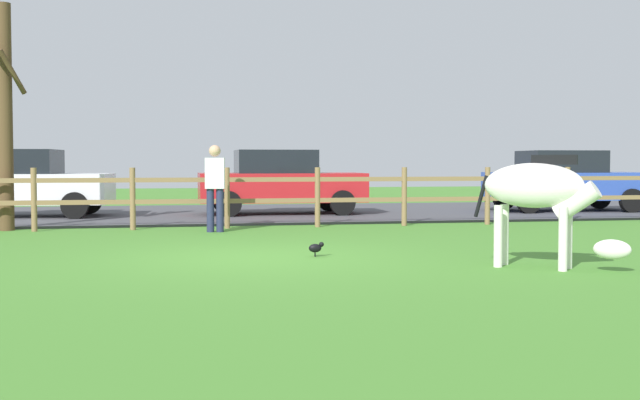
{
  "coord_description": "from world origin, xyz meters",
  "views": [
    {
      "loc": [
        -1.27,
        -11.15,
        1.33
      ],
      "look_at": [
        1.07,
        0.95,
        0.74
      ],
      "focal_mm": 45.62,
      "sensor_mm": 36.0,
      "label": 1
    }
  ],
  "objects": [
    {
      "name": "parked_car_red",
      "position": [
        1.53,
        8.52,
        0.84
      ],
      "size": [
        4.01,
        1.9,
        1.56
      ],
      "color": "red",
      "rests_on": "parking_asphalt"
    },
    {
      "name": "parked_car_white",
      "position": [
        -4.52,
        8.63,
        0.84
      ],
      "size": [
        4.14,
        2.19,
        1.56
      ],
      "color": "white",
      "rests_on": "parking_asphalt"
    },
    {
      "name": "bare_tree",
      "position": [
        -4.25,
        5.3,
        2.28
      ],
      "size": [
        1.07,
        0.83,
        4.35
      ],
      "color": "#513A23",
      "rests_on": "ground_plane"
    },
    {
      "name": "ground_plane",
      "position": [
        0.0,
        0.0,
        0.0
      ],
      "size": [
        60.0,
        60.0,
        0.0
      ],
      "primitive_type": "plane",
      "color": "#47842D"
    },
    {
      "name": "visitor_near_fence",
      "position": [
        -0.31,
        4.22,
        0.91
      ],
      "size": [
        0.39,
        0.27,
        1.64
      ],
      "color": "#232847",
      "rests_on": "ground_plane"
    },
    {
      "name": "paddock_fence",
      "position": [
        -0.03,
        5.0,
        0.69
      ],
      "size": [
        22.06,
        0.11,
        1.21
      ],
      "color": "olive",
      "rests_on": "ground_plane"
    },
    {
      "name": "zebra",
      "position": [
        3.33,
        -1.78,
        0.93
      ],
      "size": [
        1.59,
        1.4,
        1.41
      ],
      "color": "white",
      "rests_on": "ground_plane"
    },
    {
      "name": "parking_asphalt",
      "position": [
        0.0,
        9.3,
        0.03
      ],
      "size": [
        28.0,
        7.4,
        0.05
      ],
      "primitive_type": "cube",
      "color": "#47474C",
      "rests_on": "ground_plane"
    },
    {
      "name": "parked_car_blue",
      "position": [
        8.95,
        8.3,
        0.84
      ],
      "size": [
        4.09,
        2.06,
        1.56
      ],
      "color": "#2D4CAD",
      "rests_on": "parking_asphalt"
    },
    {
      "name": "crow_on_grass",
      "position": [
        0.82,
        -0.05,
        0.13
      ],
      "size": [
        0.21,
        0.1,
        0.2
      ],
      "color": "black",
      "rests_on": "ground_plane"
    }
  ]
}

